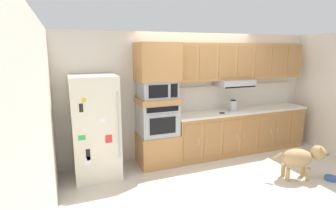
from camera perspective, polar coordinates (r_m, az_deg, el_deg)
ground_plane at (r=5.14m, az=10.96°, el=-13.62°), size 9.60×9.60×0.00m
back_kitchen_wall at (r=5.69m, az=5.48°, el=2.25°), size 6.20×0.12×2.50m
side_panel_left at (r=4.01m, az=-24.43°, el=-2.78°), size 0.12×7.10×2.50m
refrigerator at (r=4.78m, az=-15.07°, el=-4.50°), size 0.76×0.73×1.76m
oven_base_cabinet at (r=5.26m, az=-2.20°, el=-9.23°), size 0.74×0.62×0.60m
built_in_oven at (r=5.08m, az=-2.24°, el=-2.90°), size 0.70×0.62×0.60m
appliance_mid_shelf at (r=5.00m, az=-2.29°, el=0.98°), size 0.74×0.62×0.10m
microwave at (r=4.96m, az=-2.29°, el=3.36°), size 0.64×0.54×0.32m
appliance_upper_cabinet at (r=4.92m, az=-2.35°, el=9.13°), size 0.74×0.62×0.68m
lower_cabinet_run at (r=6.06m, az=14.94°, el=-5.37°), size 3.03×0.63×0.88m
countertop_slab at (r=5.95m, az=15.15°, el=-1.13°), size 3.07×0.64×0.04m
backsplash_panel at (r=6.13m, az=13.69°, el=1.89°), size 3.07×0.02×0.50m
upper_cabinet_with_hood at (r=5.91m, az=14.88°, el=8.63°), size 3.03×0.48×0.88m
screwdriver at (r=5.50m, az=11.30°, el=-1.61°), size 0.15×0.16×0.03m
electric_kettle at (r=5.74m, az=13.54°, el=-0.14°), size 0.17×0.17×0.24m
dog at (r=5.18m, az=26.42°, el=-9.84°), size 0.93×0.47×0.61m
dog_food_bowl at (r=5.50m, az=31.12°, el=-13.06°), size 0.20×0.20×0.06m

